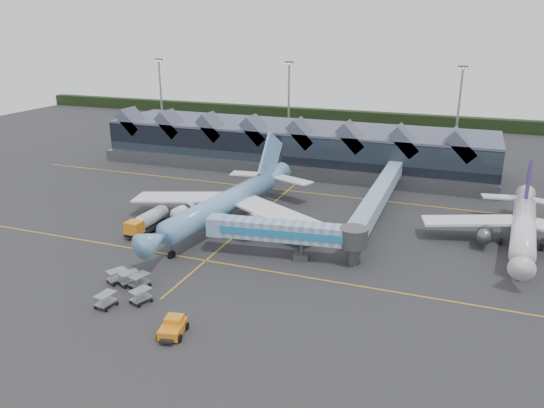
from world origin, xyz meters
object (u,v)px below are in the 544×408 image
at_px(main_airliner, 228,202).
at_px(pushback_tug, 173,327).
at_px(jet_bridge, 295,233).
at_px(fuel_truck, 148,221).
at_px(regional_jet, 524,225).

xyz_separation_m(main_airliner, pushback_tug, (8.71, -32.72, -3.13)).
bearing_deg(main_airliner, jet_bridge, -25.39).
bearing_deg(fuel_truck, pushback_tug, -49.97).
relative_size(regional_jet, jet_bridge, 1.42).
relative_size(jet_bridge, pushback_tug, 5.14).
bearing_deg(fuel_truck, jet_bridge, -1.73).
xyz_separation_m(regional_jet, pushback_tug, (-36.92, -39.52, -2.73)).
xyz_separation_m(regional_jet, jet_bridge, (-30.67, -16.24, 0.38)).
relative_size(main_airliner, jet_bridge, 1.82).
bearing_deg(pushback_tug, fuel_truck, 116.01).
xyz_separation_m(jet_bridge, fuel_truck, (-25.63, 1.84, -2.10)).
distance_m(main_airliner, jet_bridge, 17.68).
bearing_deg(regional_jet, jet_bridge, -147.61).
height_order(regional_jet, pushback_tug, regional_jet).
distance_m(jet_bridge, fuel_truck, 25.78).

